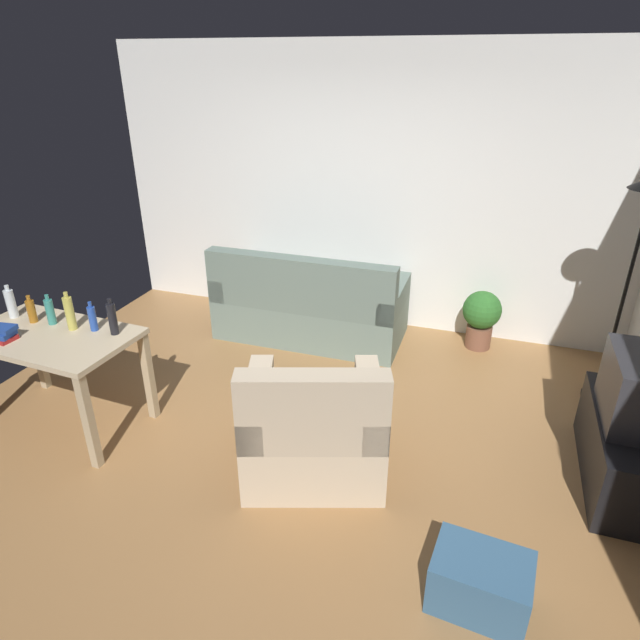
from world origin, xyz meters
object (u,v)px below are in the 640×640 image
(couch, at_px, (309,308))
(bottle_tall, at_px, (50,311))
(bottle_dark, at_px, (112,318))
(desk, at_px, (52,348))
(bottle_amber, at_px, (31,311))
(bottle_blue, at_px, (93,318))
(tv_stand, at_px, (625,450))
(bottle_squat, at_px, (70,313))
(armchair, at_px, (314,430))
(storage_box, at_px, (480,582))
(bottle_clear, at_px, (11,303))
(potted_plant, at_px, (481,316))

(couch, distance_m, bottle_tall, 2.32)
(bottle_tall, xyz_separation_m, bottle_dark, (0.54, 0.01, 0.02))
(desk, height_order, bottle_amber, bottle_amber)
(couch, xyz_separation_m, bottle_blue, (-1.01, -1.78, 0.55))
(tv_stand, relative_size, bottle_blue, 4.96)
(bottle_tall, relative_size, bottle_blue, 1.04)
(tv_stand, bearing_deg, bottle_squat, 97.66)
(tv_stand, height_order, armchair, armchair)
(tv_stand, height_order, bottle_blue, bottle_blue)
(armchair, bearing_deg, bottle_blue, -20.42)
(storage_box, xyz_separation_m, bottle_clear, (-3.54, 0.75, 0.72))
(tv_stand, distance_m, armchair, 2.02)
(bottle_clear, bearing_deg, bottle_amber, -5.65)
(desk, relative_size, bottle_clear, 4.82)
(storage_box, relative_size, bottle_squat, 1.67)
(tv_stand, bearing_deg, bottle_tall, 96.94)
(armchair, xyz_separation_m, storage_box, (1.12, -0.69, -0.17))
(bottle_clear, relative_size, bottle_dark, 0.95)
(desk, height_order, bottle_clear, bottle_clear)
(bottle_squat, relative_size, bottle_dark, 1.06)
(couch, xyz_separation_m, bottle_squat, (-1.17, -1.81, 0.58))
(armchair, bearing_deg, bottle_tall, -19.75)
(storage_box, distance_m, bottle_clear, 3.69)
(storage_box, bearing_deg, bottle_clear, 168.09)
(bottle_amber, xyz_separation_m, bottle_tall, (0.16, 0.02, 0.01))
(couch, relative_size, bottle_clear, 7.03)
(tv_stand, bearing_deg, bottle_dark, 97.87)
(bottle_clear, distance_m, bottle_amber, 0.21)
(tv_stand, relative_size, armchair, 0.98)
(desk, bearing_deg, bottle_blue, 33.29)
(desk, xyz_separation_m, bottle_dark, (0.45, 0.15, 0.23))
(tv_stand, xyz_separation_m, bottle_squat, (-3.79, -0.51, 0.65))
(storage_box, bearing_deg, armchair, 148.37)
(bottle_amber, xyz_separation_m, bottle_blue, (0.52, 0.03, 0.01))
(bottle_squat, bearing_deg, tv_stand, 7.66)
(bottle_tall, bearing_deg, potted_plant, 35.10)
(bottle_blue, bearing_deg, bottle_amber, -176.86)
(tv_stand, distance_m, storage_box, 1.48)
(bottle_squat, bearing_deg, storage_box, -13.61)
(desk, distance_m, bottle_tall, 0.27)
(desk, distance_m, storage_box, 3.18)
(tv_stand, height_order, bottle_clear, bottle_clear)
(bottle_blue, height_order, bottle_dark, bottle_dark)
(tv_stand, relative_size, bottle_tall, 4.75)
(couch, bearing_deg, desk, 56.50)
(potted_plant, xyz_separation_m, bottle_amber, (-3.15, -2.12, 0.52))
(bottle_amber, bearing_deg, tv_stand, 6.93)
(bottle_blue, bearing_deg, tv_stand, 7.47)
(tv_stand, distance_m, bottle_tall, 4.07)
(couch, xyz_separation_m, potted_plant, (1.62, 0.31, 0.02))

